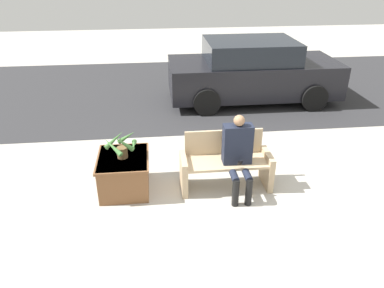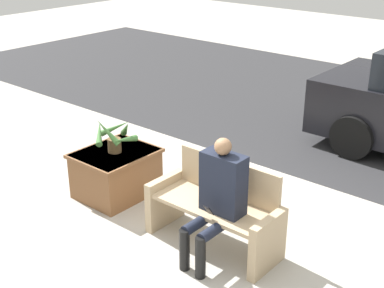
{
  "view_description": "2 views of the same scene",
  "coord_description": "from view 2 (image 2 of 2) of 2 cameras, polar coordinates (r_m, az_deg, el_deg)",
  "views": [
    {
      "loc": [
        -1.3,
        -4.66,
        3.41
      ],
      "look_at": [
        -0.72,
        0.59,
        0.71
      ],
      "focal_mm": 35.0,
      "sensor_mm": 36.0,
      "label": 1
    },
    {
      "loc": [
        2.75,
        -3.43,
        3.19
      ],
      "look_at": [
        -0.66,
        0.61,
        0.97
      ],
      "focal_mm": 50.0,
      "sensor_mm": 36.0,
      "label": 2
    }
  ],
  "objects": [
    {
      "name": "potted_plant",
      "position": [
        6.49,
        -8.27,
        0.86
      ],
      "size": [
        0.53,
        0.57,
        0.47
      ],
      "color": "brown",
      "rests_on": "planter_box"
    },
    {
      "name": "person_seated",
      "position": [
        5.26,
        2.78,
        -5.39
      ],
      "size": [
        0.45,
        0.64,
        1.28
      ],
      "color": "black",
      "rests_on": "ground_plane"
    },
    {
      "name": "ground_plane",
      "position": [
        5.43,
        1.21,
        -13.14
      ],
      "size": [
        30.0,
        30.0,
        0.0
      ],
      "primitive_type": "plane",
      "color": "#ADA89E"
    },
    {
      "name": "bench",
      "position": [
        5.61,
        2.58,
        -6.89
      ],
      "size": [
        1.44,
        0.56,
        0.9
      ],
      "color": "tan",
      "rests_on": "ground_plane"
    },
    {
      "name": "planter_box",
      "position": [
        6.69,
        -8.1,
        -2.95
      ],
      "size": [
        0.8,
        0.94,
        0.58
      ],
      "color": "brown",
      "rests_on": "ground_plane"
    }
  ]
}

